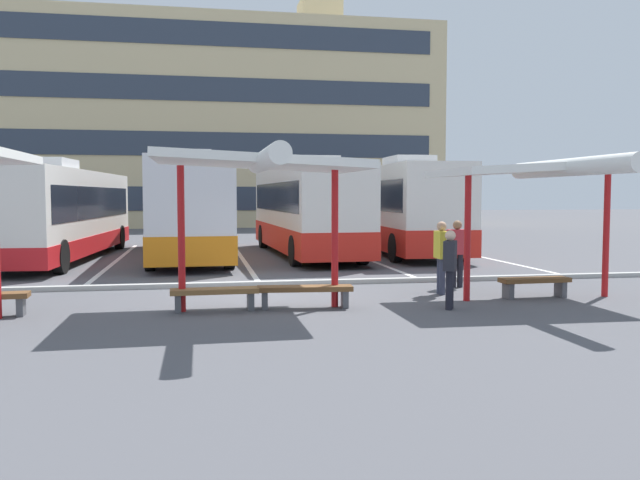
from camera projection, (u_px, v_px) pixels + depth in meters
ground_plane at (268, 296)px, 14.89m from camera, size 160.00×160.00×0.00m
terminal_building at (218, 129)px, 51.62m from camera, size 32.56×13.53×17.66m
coach_bus_0 at (62, 214)px, 23.23m from camera, size 3.29×12.33×3.47m
coach_bus_1 at (187, 209)px, 24.21m from camera, size 2.99×12.11×3.79m
coach_bus_2 at (306, 211)px, 24.87m from camera, size 2.89×10.87×3.63m
coach_bus_3 at (399, 209)px, 25.97m from camera, size 2.81×10.75×3.71m
lane_stripe_1 at (117, 261)px, 22.88m from camera, size 0.16×14.00×0.01m
lane_stripe_2 at (242, 258)px, 23.67m from camera, size 0.16×14.00×0.01m
lane_stripe_3 at (360, 256)px, 24.45m from camera, size 0.16×14.00×0.01m
lane_stripe_4 at (470, 254)px, 25.24m from camera, size 0.16×14.00×0.01m
waiting_shelter_1 at (261, 165)px, 12.71m from camera, size 4.05×4.98×3.10m
bench_2 at (215, 294)px, 12.93m from camera, size 1.72×0.46×0.45m
bench_3 at (305, 291)px, 13.27m from camera, size 1.95×0.58×0.45m
waiting_shelter_2 at (546, 171)px, 14.07m from camera, size 4.30×4.65×3.06m
bench_4 at (535, 283)px, 14.60m from camera, size 1.60×0.48×0.45m
platform_kerb at (261, 284)px, 16.51m from camera, size 44.00×0.24×0.12m
waiting_passenger_1 at (450, 264)px, 13.11m from camera, size 0.41×0.51×1.58m
waiting_passenger_2 at (457, 249)px, 16.21m from camera, size 0.50×0.27×1.66m
waiting_passenger_3 at (441, 252)px, 15.08m from camera, size 0.24×0.49×1.68m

